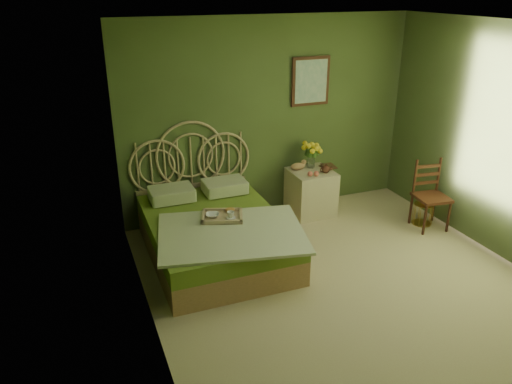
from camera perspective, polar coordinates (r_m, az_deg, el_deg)
name	(u,v)px	position (r m, az deg, el deg)	size (l,w,h in m)	color
floor	(352,292)	(5.34, 10.97, -11.18)	(4.50, 4.50, 0.00)	#BFAF8A
ceiling	(376,28)	(4.47, 13.56, 17.73)	(4.50, 4.50, 0.00)	silver
wall_back	(269,118)	(6.65, 1.53, 8.43)	(4.00, 4.00, 0.00)	#526736
wall_left	(148,207)	(4.06, -12.29, -1.71)	(4.50, 4.50, 0.00)	#526736
wall_art	(311,81)	(6.77, 6.26, 12.47)	(0.54, 0.04, 0.64)	#3A1B0F
bed	(214,231)	(5.81, -4.82, -4.43)	(1.74, 2.19, 1.36)	tan
nightstand	(311,188)	(6.84, 6.30, 0.49)	(0.56, 0.56, 1.05)	beige
chair	(429,190)	(6.76, 19.13, 0.18)	(0.44, 0.44, 0.89)	#3A1B0F
birdcage	(423,211)	(6.91, 18.55, -2.05)	(0.25, 0.25, 0.38)	#B78F3A
book_lower	(323,168)	(6.83, 7.66, 2.71)	(0.15, 0.21, 0.02)	#381E0F
book_upper	(323,167)	(6.82, 7.67, 2.87)	(0.17, 0.23, 0.02)	#472819
cereal_bowl	(212,215)	(5.62, -5.00, -2.65)	(0.15, 0.15, 0.04)	white
coffee_cup	(231,215)	(5.56, -2.91, -2.63)	(0.08, 0.08, 0.08)	white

